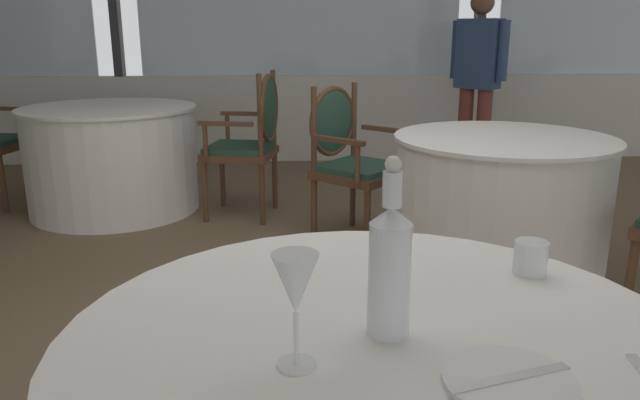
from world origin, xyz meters
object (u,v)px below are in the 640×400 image
(water_tumbler, at_px, (531,258))
(dining_chair_1_0, at_px, (349,152))
(dining_chair_3_0, at_px, (253,134))
(side_plate, at_px, (509,381))
(water_bottle, at_px, (390,266))
(wine_glass, at_px, (295,287))
(diner_person_0, at_px, (478,74))

(water_tumbler, bearing_deg, dining_chair_1_0, 92.95)
(water_tumbler, distance_m, dining_chair_3_0, 3.04)
(water_tumbler, height_order, dining_chair_1_0, dining_chair_1_0)
(side_plate, xyz_separation_m, water_bottle, (-0.16, 0.17, 0.12))
(side_plate, height_order, dining_chair_1_0, dining_chair_1_0)
(water_tumbler, bearing_deg, wine_glass, -146.61)
(wine_glass, xyz_separation_m, water_tumbler, (0.52, 0.34, -0.10))
(water_tumbler, bearing_deg, water_bottle, -145.23)
(diner_person_0, bearing_deg, dining_chair_3_0, 165.39)
(diner_person_0, bearing_deg, water_tumbler, -151.34)
(water_tumbler, relative_size, dining_chair_3_0, 0.07)
(wine_glass, relative_size, diner_person_0, 0.12)
(dining_chair_1_0, xyz_separation_m, diner_person_0, (1.32, 1.64, 0.36))
(water_tumbler, bearing_deg, dining_chair_3_0, 104.05)
(water_bottle, relative_size, wine_glass, 1.69)
(water_bottle, height_order, dining_chair_3_0, water_bottle)
(water_bottle, bearing_deg, dining_chair_3_0, 96.73)
(water_bottle, bearing_deg, side_plate, -47.58)
(wine_glass, xyz_separation_m, dining_chair_1_0, (0.40, 2.77, -0.34))
(diner_person_0, bearing_deg, water_bottle, -154.77)
(diner_person_0, bearing_deg, dining_chair_1_0, -173.77)
(dining_chair_3_0, bearing_deg, wine_glass, 105.80)
(side_plate, relative_size, wine_glass, 1.07)
(wine_glass, distance_m, water_tumbler, 0.63)
(wine_glass, height_order, dining_chair_1_0, dining_chair_1_0)
(dining_chair_1_0, relative_size, diner_person_0, 0.60)
(side_plate, relative_size, dining_chair_3_0, 0.20)
(side_plate, relative_size, dining_chair_1_0, 0.21)
(side_plate, distance_m, wine_glass, 0.35)
(side_plate, distance_m, water_tumbler, 0.47)
(dining_chair_1_0, distance_m, diner_person_0, 2.13)
(dining_chair_3_0, bearing_deg, diner_person_0, -137.51)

